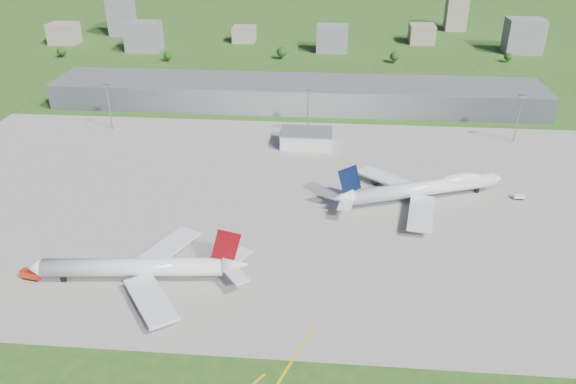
# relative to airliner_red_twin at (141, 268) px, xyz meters

# --- Properties ---
(ground) EXTENTS (1400.00, 1400.00, 0.00)m
(ground) POSITION_rel_airliner_red_twin_xyz_m (38.27, 172.36, -5.39)
(ground) COLOR #284F18
(ground) RESTS_ON ground
(apron) EXTENTS (360.00, 190.00, 0.08)m
(apron) POSITION_rel_airliner_red_twin_xyz_m (48.27, 62.36, -5.35)
(apron) COLOR gray
(apron) RESTS_ON ground
(terminal) EXTENTS (300.00, 42.00, 15.00)m
(terminal) POSITION_rel_airliner_red_twin_xyz_m (38.27, 187.36, 2.11)
(terminal) COLOR gray
(terminal) RESTS_ON ground
(ops_building) EXTENTS (26.00, 16.00, 8.00)m
(ops_building) POSITION_rel_airliner_red_twin_xyz_m (48.27, 122.36, -1.39)
(ops_building) COLOR silver
(ops_building) RESTS_ON ground
(mast_west) EXTENTS (3.50, 2.00, 25.90)m
(mast_west) POSITION_rel_airliner_red_twin_xyz_m (-61.73, 137.36, 12.31)
(mast_west) COLOR gray
(mast_west) RESTS_ON ground
(mast_center) EXTENTS (3.50, 2.00, 25.90)m
(mast_center) POSITION_rel_airliner_red_twin_xyz_m (48.27, 137.36, 12.31)
(mast_center) COLOR gray
(mast_center) RESTS_ON ground
(mast_east) EXTENTS (3.50, 2.00, 25.90)m
(mast_east) POSITION_rel_airliner_red_twin_xyz_m (158.27, 137.36, 12.31)
(mast_east) COLOR gray
(mast_east) RESTS_ON ground
(airliner_red_twin) EXTENTS (73.84, 57.29, 20.25)m
(airliner_red_twin) POSITION_rel_airliner_red_twin_xyz_m (0.00, 0.00, 0.00)
(airliner_red_twin) COLOR silver
(airliner_red_twin) RESTS_ON ground
(airliner_blue_quad) EXTENTS (76.22, 58.20, 20.66)m
(airliner_blue_quad) POSITION_rel_airliner_red_twin_xyz_m (101.63, 66.70, 0.35)
(airliner_blue_quad) COLOR silver
(airliner_blue_quad) RESTS_ON ground
(fire_truck) EXTENTS (7.51, 3.87, 3.21)m
(fire_truck) POSITION_rel_airliner_red_twin_xyz_m (-38.06, -1.92, -3.79)
(fire_truck) COLOR red
(fire_truck) RESTS_ON ground
(tug_yellow) EXTENTS (3.93, 3.86, 1.75)m
(tug_yellow) POSITION_rel_airliner_red_twin_xyz_m (-8.65, 4.54, -4.48)
(tug_yellow) COLOR gold
(tug_yellow) RESTS_ON ground
(van_white_near) EXTENTS (2.60, 5.31, 2.64)m
(van_white_near) POSITION_rel_airliner_red_twin_xyz_m (98.50, 66.36, -4.06)
(van_white_near) COLOR silver
(van_white_near) RESTS_ON ground
(van_white_far) EXTENTS (4.33, 2.23, 2.24)m
(van_white_far) POSITION_rel_airliner_red_twin_xyz_m (143.01, 71.01, -4.25)
(van_white_far) COLOR white
(van_white_far) RESTS_ON ground
(bldg_far_w) EXTENTS (24.00, 20.00, 18.00)m
(bldg_far_w) POSITION_rel_airliner_red_twin_xyz_m (-181.73, 342.36, 3.61)
(bldg_far_w) COLOR gray
(bldg_far_w) RESTS_ON ground
(bldg_w) EXTENTS (28.00, 22.00, 24.00)m
(bldg_w) POSITION_rel_airliner_red_twin_xyz_m (-101.73, 322.36, 6.61)
(bldg_w) COLOR slate
(bldg_w) RESTS_ON ground
(bldg_cw) EXTENTS (20.00, 18.00, 14.00)m
(bldg_cw) POSITION_rel_airliner_red_twin_xyz_m (-21.73, 362.36, 1.61)
(bldg_cw) COLOR gray
(bldg_cw) RESTS_ON ground
(bldg_c) EXTENTS (26.00, 20.00, 22.00)m
(bldg_c) POSITION_rel_airliner_red_twin_xyz_m (58.27, 332.36, 5.61)
(bldg_c) COLOR slate
(bldg_c) RESTS_ON ground
(bldg_ce) EXTENTS (22.00, 24.00, 16.00)m
(bldg_ce) POSITION_rel_airliner_red_twin_xyz_m (138.27, 372.36, 2.61)
(bldg_ce) COLOR gray
(bldg_ce) RESTS_ON ground
(bldg_e) EXTENTS (30.00, 22.00, 28.00)m
(bldg_e) POSITION_rel_airliner_red_twin_xyz_m (218.27, 342.36, 8.61)
(bldg_e) COLOR slate
(bldg_e) RESTS_ON ground
(bldg_tall_w) EXTENTS (22.00, 20.00, 44.00)m
(bldg_tall_w) POSITION_rel_airliner_red_twin_xyz_m (-141.73, 382.36, 16.61)
(bldg_tall_w) COLOR slate
(bldg_tall_w) RESTS_ON ground
(bldg_tall_e) EXTENTS (20.00, 18.00, 36.00)m
(bldg_tall_e) POSITION_rel_airliner_red_twin_xyz_m (178.27, 432.36, 12.61)
(bldg_tall_e) COLOR gray
(bldg_tall_e) RESTS_ON ground
(tree_far_w) EXTENTS (7.20, 7.20, 8.80)m
(tree_far_w) POSITION_rel_airliner_red_twin_xyz_m (-161.73, 292.36, -0.21)
(tree_far_w) COLOR #382314
(tree_far_w) RESTS_ON ground
(tree_w) EXTENTS (6.75, 6.75, 8.25)m
(tree_w) POSITION_rel_airliner_red_twin_xyz_m (-71.73, 287.36, -0.54)
(tree_w) COLOR #382314
(tree_w) RESTS_ON ground
(tree_c) EXTENTS (8.10, 8.10, 9.90)m
(tree_c) POSITION_rel_airliner_red_twin_xyz_m (18.27, 302.36, 0.44)
(tree_c) COLOR #382314
(tree_c) RESTS_ON ground
(tree_e) EXTENTS (7.65, 7.65, 9.35)m
(tree_e) POSITION_rel_airliner_red_twin_xyz_m (108.27, 297.36, 0.12)
(tree_e) COLOR #382314
(tree_e) RESTS_ON ground
(tree_far_e) EXTENTS (6.30, 6.30, 7.70)m
(tree_far_e) POSITION_rel_airliner_red_twin_xyz_m (198.27, 307.36, -0.86)
(tree_far_e) COLOR #382314
(tree_far_e) RESTS_ON ground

